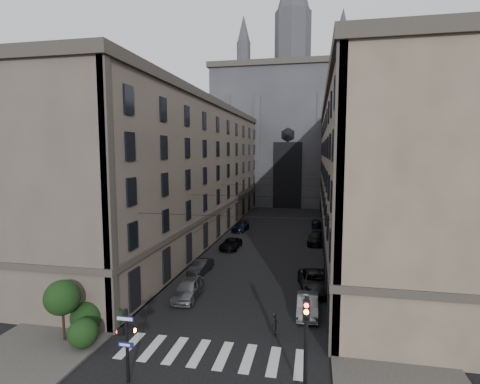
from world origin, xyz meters
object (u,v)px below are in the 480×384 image
Objects in this scene: traffic_light_right at (306,336)px; car_right_far at (317,224)px; car_left_midnear at (201,266)px; car_right_midnear at (315,281)px; car_left_far at (241,227)px; pedestrian at (275,324)px; pedestrian_signal_left at (127,340)px; car_left_near at (188,289)px; car_left_midfar at (231,244)px; car_right_midfar at (317,238)px; car_right_near at (307,305)px; gothic_tower at (291,127)px.

car_right_far is (0.60, 42.43, -2.64)m from traffic_light_right.
car_left_midnear is 11.47m from car_right_midnear.
pedestrian is at bearing -69.49° from car_left_far.
pedestrian_signal_left reaches higher than pedestrian.
traffic_light_right is at bearing -51.01° from car_left_near.
car_left_midnear is 9.56m from car_left_midfar.
car_right_midfar is (10.40, 20.84, -0.04)m from car_left_near.
car_right_midnear reaches higher than car_right_far.
car_right_midnear reaches higher than car_right_midfar.
car_right_near is 0.82× the size of car_right_midfar.
car_right_midnear reaches higher than car_left_midnear.
traffic_light_right reaches higher than car_left_far.
car_right_far reaches higher than car_left_midfar.
car_left_midnear is 18.32m from car_right_midfar.
pedestrian_signal_left reaches higher than car_right_near.
car_left_midnear is 20.12m from car_left_far.
car_left_midfar is 0.80× the size of car_right_midnear.
traffic_light_right reaches higher than car_left_near.
pedestrian_signal_left is at bearing -129.35° from car_right_midnear.
car_left_near is 1.03× the size of car_left_midfar.
car_right_far is (0.70, 32.66, -0.07)m from car_right_near.
pedestrian_signal_left is at bearing -87.26° from car_left_midfar.
car_left_near is at bearing -166.58° from car_right_midnear.
car_left_midnear is at bearing 143.31° from car_right_near.
car_left_far reaches higher than car_left_midnear.
traffic_light_right is at bearing -86.90° from car_right_midfar.
car_left_near is 1.24× the size of car_right_far.
car_left_midfar is 2.92× the size of pedestrian.
car_right_midfar is at bearing 0.37° from pedestrian.
car_left_near is 9.78m from car_right_near.
car_right_far is (6.20, -30.61, -17.15)m from gothic_tower.
pedestrian is (-2.57, -8.80, -0.01)m from car_right_midnear.
car_right_near is at bearing -93.97° from car_right_far.
car_right_near is at bearing -103.42° from car_right_midnear.
car_right_near reaches higher than car_left_midfar.
car_left_midfar is 18.68m from car_right_far.
gothic_tower reaches higher than pedestrian_signal_left.
gothic_tower is at bearing 94.38° from traffic_light_right.
car_right_midnear is 1.51× the size of car_right_far.
gothic_tower is 49.35m from car_left_midfar.
car_left_midfar is at bearing 26.75° from pedestrian.
pedestrian reaches higher than car_left_midnear.
car_right_far is at bearing 89.19° from traffic_light_right.
pedestrian reaches higher than car_left_midfar.
traffic_light_right is 1.37× the size of car_right_far.
traffic_light_right is at bearing -68.83° from car_left_far.
traffic_light_right is (5.60, -73.04, -14.51)m from gothic_tower.
gothic_tower is at bearing 88.57° from car_right_midnear.
car_right_far is at bearing -78.55° from gothic_tower.
gothic_tower is at bearing 87.26° from pedestrian_signal_left.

